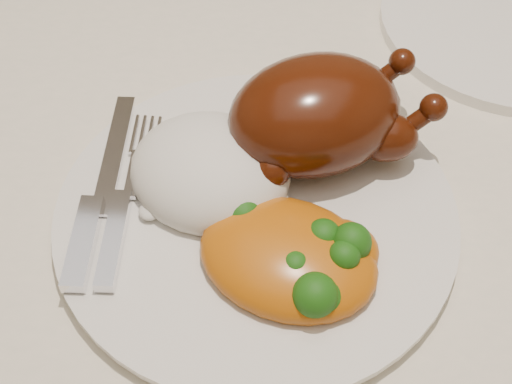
# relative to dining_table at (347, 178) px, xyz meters

# --- Properties ---
(dining_table) EXTENTS (1.60, 0.90, 0.76)m
(dining_table) POSITION_rel_dining_table_xyz_m (0.00, 0.00, 0.00)
(dining_table) COLOR brown
(dining_table) RESTS_ON floor
(tablecloth) EXTENTS (1.73, 1.03, 0.18)m
(tablecloth) POSITION_rel_dining_table_xyz_m (0.00, 0.00, 0.07)
(tablecloth) COLOR beige
(tablecloth) RESTS_ON dining_table
(dinner_plate) EXTENTS (0.35, 0.35, 0.01)m
(dinner_plate) POSITION_rel_dining_table_xyz_m (-0.07, -0.14, 0.11)
(dinner_plate) COLOR silver
(dinner_plate) RESTS_ON tablecloth
(roast_chicken) EXTENTS (0.17, 0.14, 0.08)m
(roast_chicken) POSITION_rel_dining_table_xyz_m (-0.03, -0.07, 0.15)
(roast_chicken) COLOR #411506
(roast_chicken) RESTS_ON dinner_plate
(rice_mound) EXTENTS (0.14, 0.13, 0.06)m
(rice_mound) POSITION_rel_dining_table_xyz_m (-0.10, -0.11, 0.13)
(rice_mound) COLOR white
(rice_mound) RESTS_ON dinner_plate
(mac_and_cheese) EXTENTS (0.14, 0.12, 0.05)m
(mac_and_cheese) POSITION_rel_dining_table_xyz_m (-0.04, -0.18, 0.12)
(mac_and_cheese) COLOR #BF5B0C
(mac_and_cheese) RESTS_ON dinner_plate
(cutlery) EXTENTS (0.04, 0.18, 0.01)m
(cutlery) POSITION_rel_dining_table_xyz_m (-0.17, -0.15, 0.12)
(cutlery) COLOR silver
(cutlery) RESTS_ON dinner_plate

